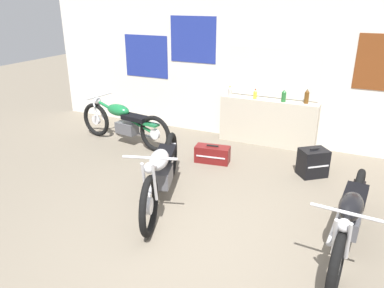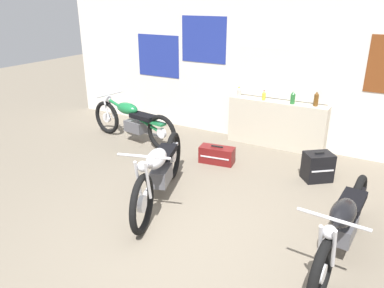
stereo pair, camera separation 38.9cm
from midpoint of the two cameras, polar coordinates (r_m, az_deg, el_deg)
name	(u,v)px [view 2 (the right image)]	position (r m, az deg, el deg)	size (l,w,h in m)	color
ground_plane	(190,247)	(4.37, 2.41, -15.50)	(24.00, 24.00, 0.00)	#706656
wall_back	(291,71)	(7.01, 16.44, 10.67)	(10.00, 0.07, 2.80)	silver
sill_counter	(276,124)	(7.11, 14.24, 2.93)	(1.80, 0.28, 0.86)	#B7AD99
bottle_leftmost	(239,92)	(7.16, 8.71, 7.77)	(0.08, 0.08, 0.18)	#B7B2A8
bottle_left_center	(264,96)	(7.00, 12.49, 7.19)	(0.07, 0.07, 0.18)	gold
bottle_center	(293,98)	(6.87, 16.70, 6.74)	(0.08, 0.08, 0.24)	#23662D
bottle_right_center	(316,99)	(6.85, 19.97, 6.46)	(0.08, 0.08, 0.28)	#5B3814
motorcycle_green	(133,121)	(7.19, -7.52, 3.53)	(2.16, 0.64, 0.86)	black
motorcycle_black	(343,225)	(4.36, 24.43, -11.26)	(0.64, 2.17, 0.83)	black
motorcycle_silver	(159,171)	(5.04, -2.80, -4.20)	(0.86, 2.11, 0.93)	black
hard_case_black	(318,167)	(6.06, 20.38, -3.29)	(0.51, 0.49, 0.46)	black
hard_case_darkred	(217,155)	(6.32, 5.58, -1.70)	(0.61, 0.33, 0.31)	maroon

